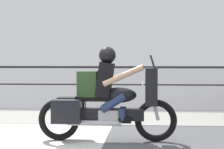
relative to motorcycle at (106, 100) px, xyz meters
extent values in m
plane|color=#565659|center=(-0.46, -0.49, -0.70)|extent=(120.00, 120.00, 0.00)
cube|color=#99968E|center=(-0.46, 2.91, -0.70)|extent=(44.00, 2.40, 0.01)
cube|color=silver|center=(-1.50, -0.69, -0.70)|extent=(2.98, 6.00, 0.01)
cube|color=#232326|center=(-0.46, 5.08, 0.44)|extent=(36.00, 0.04, 0.06)
cube|color=#232326|center=(-0.46, 5.08, -0.06)|extent=(36.00, 0.03, 0.04)
cylinder|color=#232326|center=(-0.46, 5.08, -0.12)|extent=(0.05, 0.05, 1.17)
torus|color=black|center=(0.85, 0.00, -0.35)|extent=(0.71, 0.11, 0.71)
torus|color=black|center=(-0.81, 0.00, -0.35)|extent=(0.71, 0.11, 0.71)
cube|color=black|center=(0.02, 0.00, -0.25)|extent=(1.26, 0.22, 0.20)
cube|color=silver|center=(0.05, 0.00, -0.30)|extent=(0.34, 0.26, 0.26)
ellipsoid|color=black|center=(0.22, 0.00, 0.08)|extent=(0.61, 0.30, 0.26)
cube|color=black|center=(-0.15, 0.00, 0.02)|extent=(0.73, 0.28, 0.08)
cube|color=black|center=(0.77, 0.00, 0.23)|extent=(0.20, 0.57, 0.62)
cube|color=#1E232B|center=(0.79, 0.00, 0.64)|extent=(0.10, 0.49, 0.24)
cylinder|color=silver|center=(0.63, 0.00, 0.28)|extent=(0.04, 0.70, 0.04)
cylinder|color=silver|center=(-0.18, -0.16, -0.38)|extent=(0.91, 0.09, 0.09)
cube|color=black|center=(-0.63, -0.24, -0.17)|extent=(0.48, 0.28, 0.39)
cube|color=black|center=(-0.63, 0.24, -0.17)|extent=(0.48, 0.28, 0.39)
cylinder|color=silver|center=(0.82, 0.00, -0.06)|extent=(0.19, 0.06, 0.57)
cube|color=black|center=(-0.01, 0.00, 0.34)|extent=(0.32, 0.36, 0.61)
sphere|color=tan|center=(0.03, 0.00, 0.73)|extent=(0.23, 0.23, 0.23)
sphere|color=black|center=(0.03, 0.00, 0.75)|extent=(0.29, 0.29, 0.29)
cylinder|color=navy|center=(0.14, -0.15, -0.04)|extent=(0.44, 0.13, 0.34)
cylinder|color=navy|center=(0.29, -0.15, -0.23)|extent=(0.11, 0.11, 0.20)
cube|color=black|center=(0.34, -0.15, -0.33)|extent=(0.20, 0.10, 0.09)
cylinder|color=navy|center=(0.14, 0.15, -0.04)|extent=(0.44, 0.13, 0.34)
cylinder|color=navy|center=(0.29, 0.15, -0.23)|extent=(0.11, 0.11, 0.20)
cube|color=black|center=(0.34, 0.15, -0.33)|extent=(0.20, 0.10, 0.09)
cylinder|color=tan|center=(0.31, -0.30, 0.42)|extent=(0.68, 0.09, 0.36)
cylinder|color=tan|center=(0.31, 0.30, 0.42)|extent=(0.68, 0.09, 0.36)
cube|color=#2D4723|center=(-0.31, 0.00, 0.27)|extent=(0.33, 0.29, 0.43)
camera|label=1|loc=(0.66, -7.34, 0.71)|focal=70.00mm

